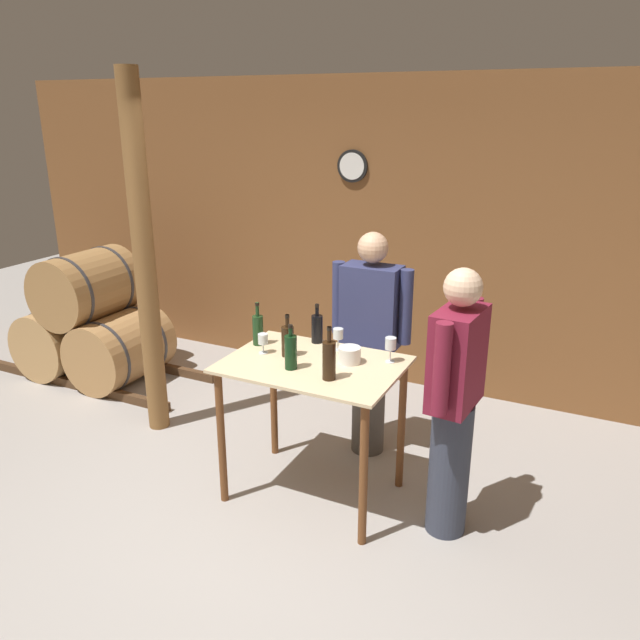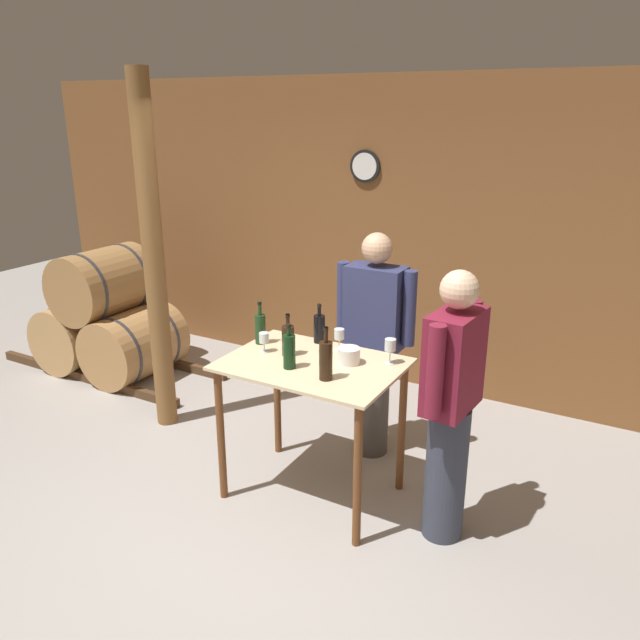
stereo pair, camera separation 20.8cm
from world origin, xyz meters
name	(u,v)px [view 1 (the left image)]	position (x,y,z in m)	size (l,w,h in m)	color
ground_plane	(244,539)	(0.00, 0.00, 0.00)	(14.00, 14.00, 0.00)	#9E9993
back_wall	(399,237)	(0.00, 2.59, 1.35)	(8.40, 0.08, 2.70)	brown
barrel_rack	(91,325)	(-2.58, 1.43, 0.50)	(2.25, 0.82, 1.21)	#4C331E
tasting_table	(313,388)	(0.15, 0.61, 0.76)	(1.09, 0.78, 0.93)	beige
wooden_post	(144,262)	(-1.37, 0.89, 1.35)	(0.16, 0.16, 2.70)	brown
wine_bottle_far_left	(258,329)	(-0.32, 0.73, 1.04)	(0.07, 0.07, 0.29)	#193819
wine_bottle_left	(288,340)	(-0.04, 0.64, 1.04)	(0.08, 0.08, 0.28)	black
wine_bottle_center	(317,328)	(0.02, 0.94, 1.04)	(0.08, 0.08, 0.27)	black
wine_bottle_right	(291,351)	(0.07, 0.47, 1.05)	(0.08, 0.08, 0.28)	black
wine_bottle_far_right	(329,359)	(0.34, 0.44, 1.06)	(0.08, 0.08, 0.32)	black
wine_glass_near_left	(263,340)	(-0.21, 0.62, 1.03)	(0.06, 0.06, 0.13)	silver
wine_glass_near_center	(338,334)	(0.20, 0.88, 1.04)	(0.07, 0.07, 0.15)	silver
wine_glass_near_right	(391,344)	(0.58, 0.83, 1.05)	(0.07, 0.07, 0.16)	silver
ice_bucket	(350,355)	(0.35, 0.71, 0.98)	(0.14, 0.14, 0.10)	white
person_host	(370,341)	(0.27, 1.29, 0.87)	(0.59, 0.24, 1.64)	#4C4742
person_visitor_with_scarf	(454,400)	(1.04, 0.63, 0.86)	(0.25, 0.59, 1.63)	#333847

